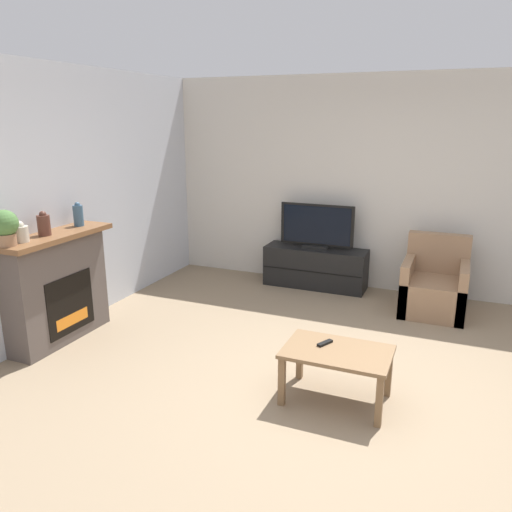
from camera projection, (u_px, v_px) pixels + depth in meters
name	position (u px, v px, depth m)	size (l,w,h in m)	color
ground_plane	(343.00, 395.00, 4.04)	(24.00, 24.00, 0.00)	#89755B
wall_back	(400.00, 186.00, 6.18)	(12.00, 0.06, 2.70)	beige
wall_left	(37.00, 206.00, 4.82)	(0.06, 12.00, 2.70)	silver
fireplace	(57.00, 286.00, 4.92)	(0.42, 1.23, 1.10)	#564C47
mantel_vase_left	(20.00, 233.00, 4.42)	(0.14, 0.14, 0.19)	beige
mantel_vase_centre_left	(44.00, 224.00, 4.66)	(0.12, 0.12, 0.23)	#512D23
mantel_vase_right	(78.00, 215.00, 5.07)	(0.10, 0.10, 0.25)	#385670
potted_plant	(5.00, 226.00, 4.26)	(0.23, 0.23, 0.31)	#936B4C
tv_stand	(315.00, 267.00, 6.58)	(1.33, 0.42, 0.53)	black
tv	(317.00, 228.00, 6.44)	(0.97, 0.18, 0.58)	black
armchair	(434.00, 288.00, 5.73)	(0.70, 0.76, 0.87)	#937051
coffee_table	(337.00, 358.00, 3.88)	(0.82, 0.54, 0.43)	brown
remote	(325.00, 343.00, 3.96)	(0.10, 0.15, 0.02)	black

